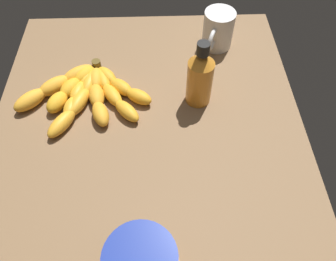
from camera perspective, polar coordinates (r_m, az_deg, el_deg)
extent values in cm
cube|color=brown|center=(68.29, -3.50, -1.99)|extent=(80.49, 65.67, 4.34)
ellipsoid|color=gold|center=(78.15, -15.42, 9.61)|extent=(6.99, 8.35, 3.45)
ellipsoid|color=gold|center=(77.13, -19.38, 7.47)|extent=(7.47, 8.17, 3.45)
ellipsoid|color=gold|center=(76.09, -23.17, 4.96)|extent=(7.86, 7.88, 3.45)
ellipsoid|color=gold|center=(77.42, -14.42, 9.38)|extent=(6.73, 6.39, 3.46)
ellipsoid|color=gold|center=(75.53, -16.79, 7.19)|extent=(6.81, 6.09, 3.46)
ellipsoid|color=gold|center=(73.57, -18.97, 4.74)|extent=(6.80, 5.72, 3.46)
ellipsoid|color=gold|center=(77.11, -13.89, 9.05)|extent=(6.57, 5.27, 2.98)
ellipsoid|color=gold|center=(74.58, -15.54, 6.58)|extent=(6.47, 4.55, 2.98)
ellipsoid|color=gold|center=(71.92, -16.74, 3.82)|extent=(6.19, 3.70, 2.98)
ellipsoid|color=gold|center=(76.14, -13.47, 8.49)|extent=(8.47, 4.71, 3.07)
ellipsoid|color=gold|center=(72.55, -15.41, 4.92)|extent=(8.56, 5.83, 3.07)
ellipsoid|color=gold|center=(69.86, -18.25, 1.23)|extent=(8.42, 6.79, 3.07)
ellipsoid|color=gold|center=(76.16, -12.56, 8.87)|extent=(6.66, 3.60, 3.30)
ellipsoid|color=gold|center=(72.57, -12.47, 5.97)|extent=(7.00, 4.42, 3.30)
ellipsoid|color=gold|center=(69.14, -11.81, 2.89)|extent=(7.21, 5.17, 3.30)
ellipsoid|color=gold|center=(76.07, -11.46, 8.90)|extent=(7.68, 5.42, 2.99)
ellipsoid|color=gold|center=(72.26, -9.79, 6.15)|extent=(7.59, 6.26, 2.99)
ellipsoid|color=gold|center=(68.93, -7.26, 3.45)|extent=(7.28, 6.92, 2.99)
ellipsoid|color=gold|center=(76.51, -10.74, 9.44)|extent=(6.81, 6.33, 3.09)
ellipsoid|color=gold|center=(73.54, -8.28, 7.58)|extent=(6.45, 6.74, 3.09)
ellipsoid|color=gold|center=(71.17, -5.17, 5.96)|extent=(5.91, 6.95, 3.09)
cylinder|color=brown|center=(78.98, -12.43, 11.07)|extent=(2.00, 2.00, 3.00)
cylinder|color=navy|center=(40.16, -4.99, -21.79)|extent=(8.86, 8.86, 2.10)
cylinder|color=orange|center=(68.91, 5.56, 8.45)|extent=(5.47, 5.47, 10.58)
cone|color=orange|center=(64.41, 6.03, 12.44)|extent=(5.47, 5.47, 2.40)
cylinder|color=black|center=(62.77, 6.23, 14.13)|extent=(2.53, 2.53, 2.60)
cylinder|color=silver|center=(83.67, 8.83, 17.21)|extent=(7.45, 7.45, 9.35)
torus|color=silver|center=(79.58, 7.78, 15.54)|extent=(5.07, 3.03, 5.11)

